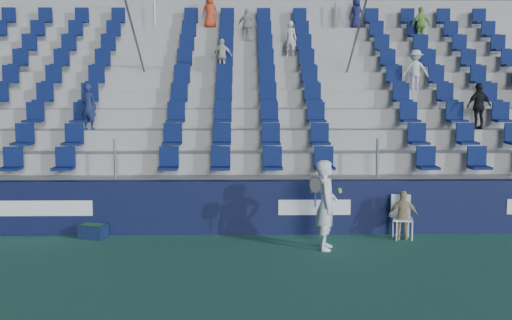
# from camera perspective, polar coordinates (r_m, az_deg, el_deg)

# --- Properties ---
(ground) EXTENTS (70.00, 70.00, 0.00)m
(ground) POSITION_cam_1_polar(r_m,az_deg,el_deg) (11.43, -0.75, -10.06)
(ground) COLOR #2C6750
(ground) RESTS_ON ground
(sponsor_wall) EXTENTS (24.00, 0.32, 1.20)m
(sponsor_wall) POSITION_cam_1_polar(r_m,az_deg,el_deg) (14.36, -0.82, -4.21)
(sponsor_wall) COLOR #0E1435
(sponsor_wall) RESTS_ON ground
(grandstand) EXTENTS (24.00, 8.17, 6.63)m
(grandstand) POSITION_cam_1_polar(r_m,az_deg,el_deg) (19.24, -0.90, 3.06)
(grandstand) COLOR #A5A59F
(grandstand) RESTS_ON ground
(tennis_player) EXTENTS (0.69, 0.72, 1.82)m
(tennis_player) POSITION_cam_1_polar(r_m,az_deg,el_deg) (12.99, 6.26, -3.99)
(tennis_player) COLOR white
(tennis_player) RESTS_ON ground
(line_judge_chair) EXTENTS (0.49, 0.51, 0.95)m
(line_judge_chair) POSITION_cam_1_polar(r_m,az_deg,el_deg) (14.29, 12.83, -4.67)
(line_judge_chair) COLOR white
(line_judge_chair) RESTS_ON ground
(line_judge) EXTENTS (0.65, 0.33, 1.06)m
(line_judge) POSITION_cam_1_polar(r_m,az_deg,el_deg) (14.15, 12.97, -4.81)
(line_judge) COLOR tan
(line_judge) RESTS_ON ground
(ball_bin) EXTENTS (0.65, 0.53, 0.32)m
(ball_bin) POSITION_cam_1_polar(r_m,az_deg,el_deg) (14.43, -14.28, -6.10)
(ball_bin) COLOR #101D3D
(ball_bin) RESTS_ON ground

